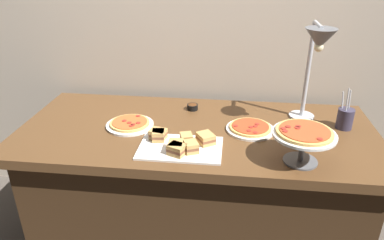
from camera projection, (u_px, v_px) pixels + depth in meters
The scene contains 10 objects.
ground_plane at pixel (196, 237), 2.25m from camera, with size 8.00×8.00×0.00m, color #4C443D.
back_wall at pixel (206, 27), 2.17m from camera, with size 4.40×0.04×2.40m, color #B7A893.
buffet_table at pixel (196, 186), 2.08m from camera, with size 1.90×0.84×0.76m.
heat_lamp at pixel (317, 50), 1.75m from camera, with size 0.15×0.31×0.54m.
pizza_plate_front at pixel (250, 128), 1.89m from camera, with size 0.25×0.25×0.03m.
pizza_plate_center at pixel (130, 124), 1.94m from camera, with size 0.26×0.26×0.03m.
pizza_plate_raised_stand at pixel (304, 136), 1.56m from camera, with size 0.28×0.28×0.16m.
sandwich_platter at pixel (180, 144), 1.72m from camera, with size 0.40×0.26×0.06m.
sauce_cup_near at pixel (192, 107), 2.14m from camera, with size 0.07×0.07×0.03m.
utensil_holder at pixel (345, 118), 1.90m from camera, with size 0.08×0.08×0.23m.
Camera 1 is at (0.17, -1.70, 1.63)m, focal length 33.62 mm.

